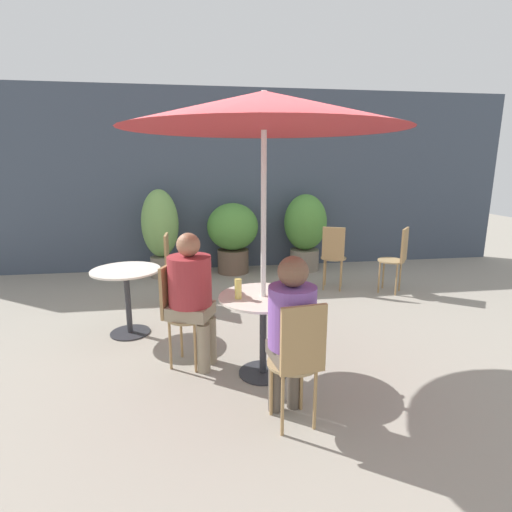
{
  "coord_description": "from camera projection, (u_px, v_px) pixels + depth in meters",
  "views": [
    {
      "loc": [
        -0.57,
        -3.2,
        1.8
      ],
      "look_at": [
        -0.03,
        0.32,
        0.97
      ],
      "focal_mm": 28.0,
      "sensor_mm": 36.0,
      "label": 1
    }
  ],
  "objects": [
    {
      "name": "beer_glass_1",
      "position": [
        287.0,
        283.0,
        3.39
      ],
      "size": [
        0.06,
        0.06,
        0.17
      ],
      "color": "#B28433",
      "rests_on": "cafe_table_near"
    },
    {
      "name": "potted_plant_2",
      "position": [
        305.0,
        228.0,
        6.73
      ],
      "size": [
        0.71,
        0.71,
        1.29
      ],
      "color": "slate",
      "rests_on": "ground_plane"
    },
    {
      "name": "bistro_chair_2",
      "position": [
        333.0,
        252.0,
        5.66
      ],
      "size": [
        0.39,
        0.41,
        0.93
      ],
      "rotation": [
        0.0,
        0.0,
        2.73
      ],
      "color": "#997F56",
      "rests_on": "ground_plane"
    },
    {
      "name": "potted_plant_1",
      "position": [
        233.0,
        232.0,
        6.58
      ],
      "size": [
        0.84,
        0.84,
        1.16
      ],
      "color": "brown",
      "rests_on": "ground_plane"
    },
    {
      "name": "cafe_table_near",
      "position": [
        263.0,
        316.0,
        3.38
      ],
      "size": [
        0.75,
        0.75,
        0.72
      ],
      "color": "#2D2D33",
      "rests_on": "ground_plane"
    },
    {
      "name": "seated_person_1",
      "position": [
        291.0,
        324.0,
        2.73
      ],
      "size": [
        0.33,
        0.35,
        1.21
      ],
      "rotation": [
        0.0,
        0.0,
        3.28
      ],
      "color": "brown",
      "rests_on": "ground_plane"
    },
    {
      "name": "bistro_chair_1",
      "position": [
        298.0,
        355.0,
        2.64
      ],
      "size": [
        0.36,
        0.38,
        0.93
      ],
      "rotation": [
        0.0,
        0.0,
        -3.01
      ],
      "color": "#997F56",
      "rests_on": "ground_plane"
    },
    {
      "name": "potted_plant_0",
      "position": [
        160.0,
        228.0,
        6.3
      ],
      "size": [
        0.58,
        0.58,
        1.4
      ],
      "color": "slate",
      "rests_on": "ground_plane"
    },
    {
      "name": "bistro_chair_4",
      "position": [
        173.0,
        263.0,
        5.05
      ],
      "size": [
        0.36,
        0.36,
        0.93
      ],
      "rotation": [
        0.0,
        0.0,
        1.54
      ],
      "color": "#997F56",
      "rests_on": "ground_plane"
    },
    {
      "name": "umbrella",
      "position": [
        264.0,
        111.0,
        3.0
      ],
      "size": [
        2.18,
        2.18,
        2.32
      ],
      "color": "silver",
      "rests_on": "ground_plane"
    },
    {
      "name": "storefront_wall",
      "position": [
        228.0,
        181.0,
        6.77
      ],
      "size": [
        10.0,
        0.06,
        3.0
      ],
      "color": "#3D4756",
      "rests_on": "ground_plane"
    },
    {
      "name": "beer_glass_0",
      "position": [
        238.0,
        289.0,
        3.25
      ],
      "size": [
        0.06,
        0.06,
        0.17
      ],
      "color": "#DBC65B",
      "rests_on": "cafe_table_near"
    },
    {
      "name": "seated_person_0",
      "position": [
        192.0,
        290.0,
        3.48
      ],
      "size": [
        0.46,
        0.44,
        1.22
      ],
      "rotation": [
        0.0,
        0.0,
        1.18
      ],
      "color": "gray",
      "rests_on": "ground_plane"
    },
    {
      "name": "bistro_chair_3",
      "position": [
        398.0,
        254.0,
        5.54
      ],
      "size": [
        0.42,
        0.41,
        0.93
      ],
      "rotation": [
        0.0,
        0.0,
        4.01
      ],
      "color": "#997F56",
      "rests_on": "ground_plane"
    },
    {
      "name": "bistro_chair_0",
      "position": [
        177.0,
        306.0,
        3.55
      ],
      "size": [
        0.41,
        0.39,
        0.93
      ],
      "rotation": [
        0.0,
        0.0,
        1.18
      ],
      "color": "#997F56",
      "rests_on": "ground_plane"
    },
    {
      "name": "ground_plane",
      "position": [
        265.0,
        369.0,
        3.58
      ],
      "size": [
        20.0,
        20.0,
        0.0
      ],
      "primitive_type": "plane",
      "color": "gray"
    },
    {
      "name": "cafe_table_far",
      "position": [
        127.0,
        287.0,
        4.2
      ],
      "size": [
        0.71,
        0.71,
        0.72
      ],
      "color": "#2D2D33",
      "rests_on": "ground_plane"
    }
  ]
}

